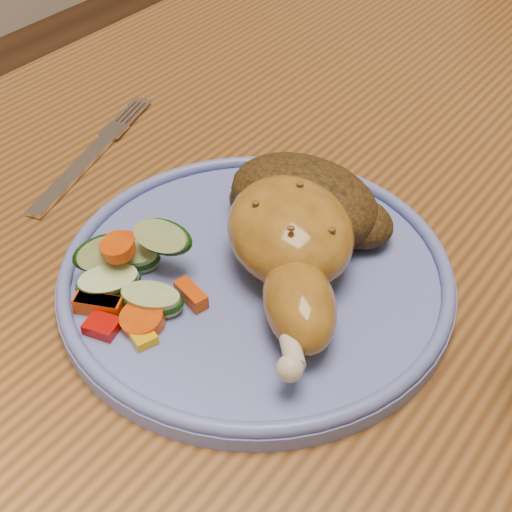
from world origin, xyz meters
name	(u,v)px	position (x,y,z in m)	size (l,w,h in m)	color
dining_table	(345,334)	(0.00, 0.00, 0.67)	(0.90, 1.40, 0.75)	brown
plate	(256,278)	(-0.04, -0.06, 0.76)	(0.28, 0.28, 0.01)	#5D6BB6
plate_rim	(256,266)	(-0.04, -0.06, 0.77)	(0.28, 0.28, 0.01)	#5D6BB6
chicken_leg	(292,247)	(-0.02, -0.05, 0.79)	(0.16, 0.17, 0.06)	#A97123
rice_pilaf	(307,202)	(-0.05, 0.00, 0.78)	(0.13, 0.09, 0.05)	#422C10
vegetable_pile	(130,272)	(-0.10, -0.13, 0.78)	(0.10, 0.10, 0.05)	#A50A05
fork	(90,155)	(-0.26, -0.03, 0.75)	(0.07, 0.17, 0.00)	silver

